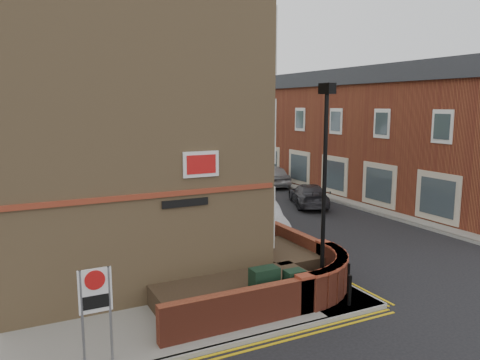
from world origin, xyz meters
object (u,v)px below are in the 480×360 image
(utility_cabinet_large, at_px, (264,288))
(lamppost, at_px, (324,192))
(silver_car_near, at_px, (261,218))
(zone_sign, at_px, (96,298))

(utility_cabinet_large, bearing_deg, lamppost, -3.01)
(silver_car_near, bearing_deg, zone_sign, -123.20)
(zone_sign, bearing_deg, lamppost, 6.07)
(lamppost, bearing_deg, zone_sign, -173.93)
(lamppost, bearing_deg, utility_cabinet_large, 176.99)
(lamppost, height_order, utility_cabinet_large, lamppost)
(zone_sign, relative_size, silver_car_near, 0.49)
(lamppost, height_order, zone_sign, lamppost)
(utility_cabinet_large, height_order, silver_car_near, silver_car_near)
(silver_car_near, bearing_deg, lamppost, -91.51)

